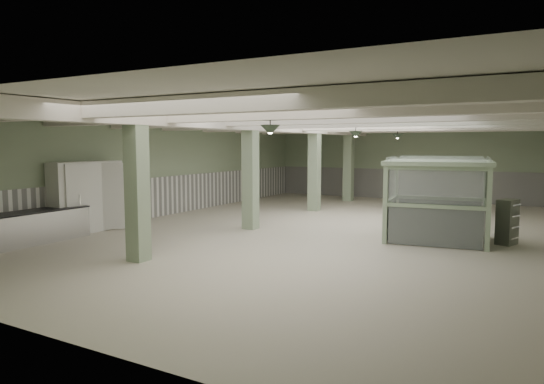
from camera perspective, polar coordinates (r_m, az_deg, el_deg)
The scene contains 25 objects.
floor at distance 15.61m, azimuth 7.28°, elevation -4.52°, with size 20.00×20.00×0.00m, color beige.
ceiling at distance 15.39m, azimuth 7.45°, elevation 8.79°, with size 14.00×20.00×0.02m, color silver.
wall_back at distance 24.94m, azimuth 16.00°, elevation 3.25°, with size 14.00×0.02×3.60m, color #94A987.
wall_front at distance 7.21m, azimuth -23.95°, elevation -2.32°, with size 14.00×0.02×3.60m, color #94A987.
wall_left at distance 19.14m, azimuth -12.48°, elevation 2.68°, with size 0.02×20.00×3.60m, color #94A987.
wainscot_left at distance 19.20m, azimuth -12.36°, elevation -0.45°, with size 0.05×19.90×1.50m, color white.
wainscot_back at distance 24.98m, azimuth 15.93°, elevation 0.84°, with size 13.90×0.05×1.50m, color white.
girder at distance 16.48m, azimuth -0.73°, elevation 7.86°, with size 0.45×19.90×0.40m, color white.
beam_a at distance 8.89m, azimuth -11.19°, elevation 9.93°, with size 13.90×0.35×0.32m, color white.
beam_b at distance 10.91m, azimuth -2.53°, elevation 9.21°, with size 13.90×0.35×0.32m, color white.
beam_c at distance 13.10m, azimuth 3.31°, elevation 8.60°, with size 13.90×0.35×0.32m, color white.
beam_d at distance 15.38m, azimuth 7.44°, elevation 8.12°, with size 13.90×0.35×0.32m, color white.
beam_e at distance 17.72m, azimuth 10.48°, elevation 7.74°, with size 13.90×0.35×0.32m, color white.
beam_f at distance 20.10m, azimuth 12.81°, elevation 7.43°, with size 13.90×0.35×0.32m, color white.
beam_g at distance 22.51m, azimuth 14.63°, elevation 7.18°, with size 13.90×0.35×0.32m, color white.
column_a at distance 11.70m, azimuth -15.59°, elevation 0.83°, with size 0.42×0.42×3.60m, color #92A988.
column_b at distance 15.63m, azimuth -2.56°, elevation 2.18°, with size 0.42×0.42×3.60m, color #92A988.
column_c at distance 20.05m, azimuth 5.01°, elevation 2.92°, with size 0.42×0.42×3.60m, color #92A988.
column_d at distance 23.75m, azimuth 9.00°, elevation 3.29°, with size 0.42×0.42×3.60m, color #92A988.
pendant_front at distance 10.64m, azimuth -0.21°, elevation 7.31°, with size 0.44×0.44×0.22m, color #314030.
pendant_mid at distance 15.66m, azimuth 9.82°, elevation 6.69°, with size 0.44×0.44×0.22m, color #314030.
pendant_back at distance 20.44m, azimuth 14.54°, elevation 6.32°, with size 0.44×0.44×0.22m, color #314030.
walkin_cooler at distance 16.15m, azimuth -20.90°, elevation -0.54°, with size 1.08×2.42×2.22m.
guard_booth at distance 14.53m, azimuth 18.92°, elevation 0.80°, with size 3.14×2.77×2.39m.
filing_cabinet at distance 14.76m, azimuth 25.94°, elevation -3.20°, with size 0.40×0.57×1.24m, color #5E6353.
Camera 1 is at (5.74, -14.25, 2.73)m, focal length 32.00 mm.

